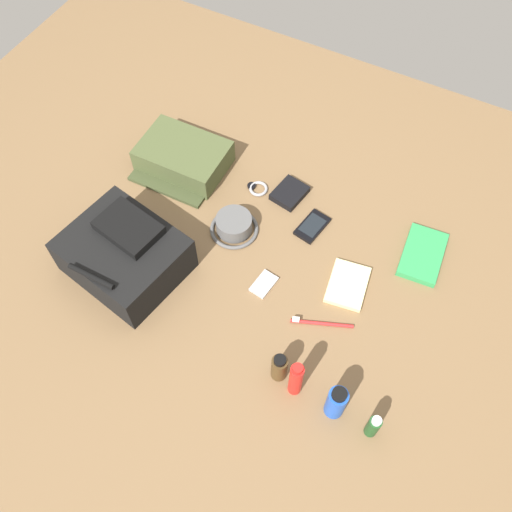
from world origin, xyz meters
name	(u,v)px	position (x,y,z in m)	size (l,w,h in m)	color
ground_plane	(256,265)	(0.00, 0.00, -0.01)	(2.64, 2.02, 0.02)	brown
backpack	(125,254)	(0.34, 0.19, 0.07)	(0.37, 0.33, 0.16)	black
toiletry_pouch	(183,157)	(0.40, -0.23, 0.04)	(0.29, 0.25, 0.09)	#47512D
bucket_hat	(234,225)	(0.12, -0.08, 0.03)	(0.15, 0.15, 0.06)	#555555
shampoo_bottle	(373,426)	(-0.50, 0.31, 0.05)	(0.03, 0.03, 0.11)	#19471E
deodorant_spray	(336,402)	(-0.39, 0.30, 0.06)	(0.05, 0.05, 0.14)	blue
sunscreen_spray	(296,379)	(-0.27, 0.30, 0.08)	(0.04, 0.04, 0.16)	red
cologne_bottle	(279,367)	(-0.22, 0.28, 0.05)	(0.04, 0.04, 0.11)	#473319
paperback_novel	(423,255)	(-0.44, -0.26, 0.01)	(0.13, 0.20, 0.02)	#2D934C
cell_phone	(312,226)	(-0.10, -0.20, 0.01)	(0.09, 0.13, 0.01)	black
media_player	(264,284)	(-0.06, 0.06, 0.01)	(0.06, 0.09, 0.01)	#B7B7BC
wristwatch	(257,188)	(0.13, -0.25, 0.01)	(0.07, 0.06, 0.01)	#99999E
toothbrush	(318,323)	(-0.25, 0.10, 0.01)	(0.17, 0.08, 0.02)	red
wallet	(290,193)	(0.02, -0.28, 0.01)	(0.09, 0.11, 0.02)	black
notepad	(348,285)	(-0.28, -0.06, 0.01)	(0.11, 0.15, 0.02)	beige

